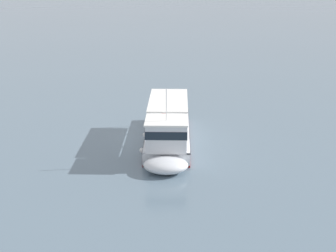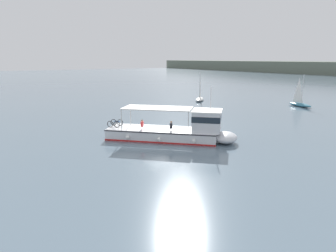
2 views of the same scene
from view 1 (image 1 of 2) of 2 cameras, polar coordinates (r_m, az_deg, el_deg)
ground_plane at (r=38.15m, az=0.22°, el=-1.57°), size 400.00×400.00×0.00m
ferry_main at (r=36.00m, az=-0.05°, el=-1.09°), size 11.09×11.26×5.32m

